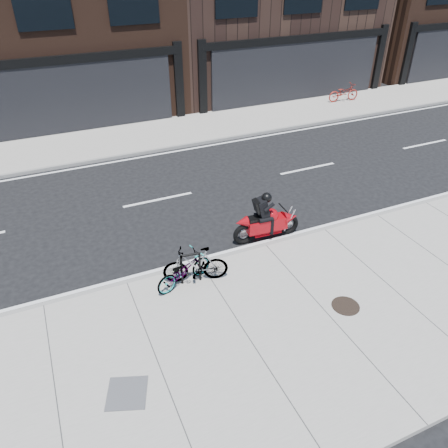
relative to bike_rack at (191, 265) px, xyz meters
name	(u,v)px	position (x,y,z in m)	size (l,w,h in m)	color
ground	(177,230)	(0.49, 2.60, -0.64)	(120.00, 120.00, 0.00)	black
sidewalk_near	(251,344)	(0.49, -2.40, -0.58)	(60.00, 6.00, 0.13)	gray
sidewalk_far	(120,139)	(0.49, 10.35, -0.58)	(60.00, 3.50, 0.13)	gray
bike_rack	(191,265)	(0.00, 0.00, 0.00)	(0.52, 0.12, 0.87)	black
bicycle_front	(184,270)	(-0.19, 0.00, -0.09)	(0.56, 1.60, 0.84)	gray
bicycle_rear	(195,265)	(0.13, 0.00, -0.02)	(0.46, 1.64, 0.99)	gray
motorcycle	(270,220)	(2.82, 1.08, -0.01)	(2.08, 0.56, 1.55)	black
bicycle_far	(344,93)	(12.70, 10.76, -0.05)	(0.61, 1.75, 0.92)	maroon
manhole_cover	(346,306)	(3.02, -2.32, -0.50)	(0.66, 0.66, 0.01)	black
utility_grate	(127,393)	(-2.27, -2.57, -0.50)	(0.75, 0.75, 0.01)	#525355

